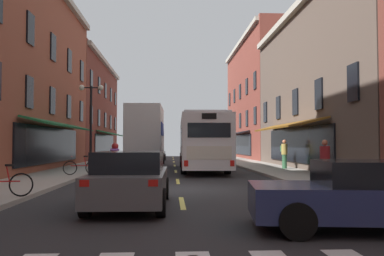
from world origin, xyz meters
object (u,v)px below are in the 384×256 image
bicycle_mid (1,184)px  transit_bus (202,142)px  street_lamp_twin (91,122)px  motorcycle_rider (115,168)px  pedestrian_mid (325,161)px  sedan_mid (383,194)px  pedestrian_near (284,153)px  box_truck (146,136)px  sedan_near (155,154)px  bicycle_near (81,167)px  sedan_far (131,179)px

bicycle_mid → transit_bus: bearing=63.4°
bicycle_mid → street_lamp_twin: 12.53m
motorcycle_rider → pedestrian_mid: 7.86m
transit_bus → sedan_mid: 17.68m
pedestrian_near → transit_bus: bearing=-14.8°
sedan_mid → pedestrian_near: 17.25m
motorcycle_rider → street_lamp_twin: 8.97m
box_truck → motorcycle_rider: box_truck is taller
transit_bus → street_lamp_twin: size_ratio=2.29×
sedan_near → sedan_mid: 32.66m
motorcycle_rider → street_lamp_twin: (-2.51, 8.33, 2.16)m
box_truck → sedan_near: size_ratio=1.78×
bicycle_near → box_truck: bearing=76.2°
street_lamp_twin → box_truck: bearing=65.6°
bicycle_near → pedestrian_mid: pedestrian_mid is taller
sedan_mid → bicycle_near: (-8.24, 12.59, -0.17)m
sedan_far → motorcycle_rider: motorcycle_rider is taller
motorcycle_rider → pedestrian_near: pedestrian_near is taller
transit_bus → pedestrian_near: bearing=-6.1°
sedan_mid → pedestrian_mid: size_ratio=3.04×
transit_bus → pedestrian_near: 5.02m
bicycle_mid → sedan_near: bearing=83.4°
bicycle_near → motorcycle_rider: bearing=-63.4°
sedan_mid → bicycle_mid: bearing=153.8°
transit_bus → box_truck: bearing=125.0°
sedan_mid → sedan_far: sedan_far is taller
sedan_mid → motorcycle_rider: size_ratio=2.40×
street_lamp_twin → pedestrian_near: bearing=2.2°
pedestrian_mid → sedan_far: bearing=-109.6°
box_truck → sedan_mid: size_ratio=1.62×
sedan_far → street_lamp_twin: bearing=104.9°
bicycle_near → bicycle_mid: 8.34m
box_truck → sedan_near: 9.50m
transit_bus → street_lamp_twin: street_lamp_twin is taller
bicycle_mid → street_lamp_twin: (0.09, 12.30, 2.37)m
sedan_far → bicycle_near: size_ratio=2.59×
sedan_far → box_truck: bearing=92.2°
sedan_near → pedestrian_near: 17.36m
sedan_far → street_lamp_twin: size_ratio=0.89×
sedan_far → bicycle_mid: size_ratio=2.55×
bicycle_near → street_lamp_twin: 4.64m
transit_bus → pedestrian_near: (4.95, -0.53, -0.67)m
box_truck → bicycle_near: box_truck is taller
transit_bus → sedan_near: transit_bus is taller
transit_bus → bicycle_mid: (-6.64, -13.27, -1.23)m
pedestrian_mid → box_truck: bearing=153.3°
transit_bus → bicycle_near: transit_bus is taller
pedestrian_near → street_lamp_twin: bearing=-6.5°
motorcycle_rider → bicycle_mid: size_ratio=1.21×
sedan_near → box_truck: bearing=-91.8°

